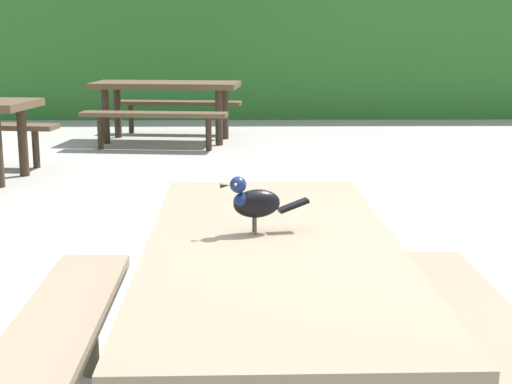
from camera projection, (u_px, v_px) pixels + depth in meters
name	position (u px, v px, depth m)	size (l,w,h in m)	color
hedge_wall	(251.00, 49.00, 12.26)	(28.00, 1.73, 2.12)	#2D6B28
picnic_table_foreground	(272.00, 298.00, 2.30)	(1.70, 1.81, 0.74)	#84725B
bird_grackle	(254.00, 201.00, 2.33)	(0.28, 0.11, 0.18)	black
picnic_table_mid_right	(166.00, 97.00, 9.29)	(1.88, 1.86, 0.74)	brown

